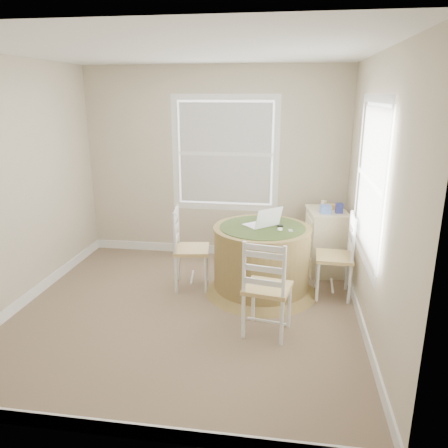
# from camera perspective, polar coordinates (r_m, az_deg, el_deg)

# --- Properties ---
(room) EXTENTS (3.64, 3.64, 2.64)m
(room) POSITION_cam_1_polar(r_m,az_deg,el_deg) (4.43, -2.72, 4.51)
(room) COLOR #77664B
(room) RESTS_ON ground
(round_table) EXTENTS (1.29, 1.29, 0.80)m
(round_table) POSITION_cam_1_polar(r_m,az_deg,el_deg) (5.03, 4.93, -4.34)
(round_table) COLOR olive
(round_table) RESTS_ON ground
(chair_left) EXTENTS (0.46, 0.48, 0.95)m
(chair_left) POSITION_cam_1_polar(r_m,az_deg,el_deg) (5.15, -4.26, -3.29)
(chair_left) COLOR white
(chair_left) RESTS_ON ground
(chair_near) EXTENTS (0.49, 0.47, 0.95)m
(chair_near) POSITION_cam_1_polar(r_m,az_deg,el_deg) (4.18, 5.71, -8.25)
(chair_near) COLOR white
(chair_near) RESTS_ON ground
(chair_right) EXTENTS (0.41, 0.43, 0.95)m
(chair_right) POSITION_cam_1_polar(r_m,az_deg,el_deg) (5.07, 14.20, -4.13)
(chair_right) COLOR white
(chair_right) RESTS_ON ground
(laptop) EXTENTS (0.46, 0.46, 0.24)m
(laptop) POSITION_cam_1_polar(r_m,az_deg,el_deg) (4.95, 5.05, 0.13)
(laptop) COLOR white
(laptop) RESTS_ON round_table
(mouse) EXTENTS (0.08, 0.11, 0.03)m
(mouse) POSITION_cam_1_polar(r_m,az_deg,el_deg) (4.83, 7.30, -0.68)
(mouse) COLOR white
(mouse) RESTS_ON round_table
(phone) EXTENTS (0.06, 0.10, 0.02)m
(phone) POSITION_cam_1_polar(r_m,az_deg,el_deg) (4.82, 8.68, -0.89)
(phone) COLOR #B7BABF
(phone) RESTS_ON round_table
(keys) EXTENTS (0.07, 0.06, 0.02)m
(keys) POSITION_cam_1_polar(r_m,az_deg,el_deg) (4.95, 7.35, -0.30)
(keys) COLOR black
(keys) RESTS_ON round_table
(corner_chest) EXTENTS (0.54, 0.68, 0.82)m
(corner_chest) POSITION_cam_1_polar(r_m,az_deg,el_deg) (5.75, 13.05, -2.20)
(corner_chest) COLOR beige
(corner_chest) RESTS_ON ground
(tissue_box) EXTENTS (0.14, 0.14, 0.10)m
(tissue_box) POSITION_cam_1_polar(r_m,az_deg,el_deg) (5.47, 13.12, 1.86)
(tissue_box) COLOR #6288E1
(tissue_box) RESTS_ON corner_chest
(box_yellow) EXTENTS (0.16, 0.12, 0.06)m
(box_yellow) POSITION_cam_1_polar(r_m,az_deg,el_deg) (5.70, 14.03, 2.21)
(box_yellow) COLOR #E2A64F
(box_yellow) RESTS_ON corner_chest
(box_blue) EXTENTS (0.09, 0.09, 0.12)m
(box_blue) POSITION_cam_1_polar(r_m,az_deg,el_deg) (5.52, 14.91, 1.98)
(box_blue) COLOR navy
(box_blue) RESTS_ON corner_chest
(cup_cream) EXTENTS (0.07, 0.07, 0.09)m
(cup_cream) POSITION_cam_1_polar(r_m,az_deg,el_deg) (5.77, 12.85, 2.59)
(cup_cream) COLOR beige
(cup_cream) RESTS_ON corner_chest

